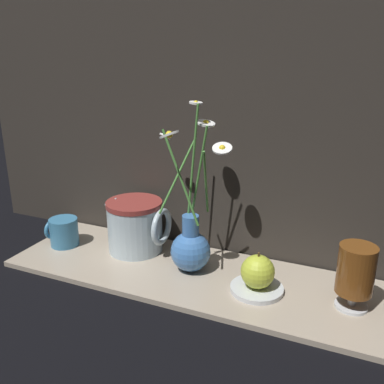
{
  "coord_description": "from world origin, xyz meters",
  "views": [
    {
      "loc": [
        0.34,
        -0.79,
        0.5
      ],
      "look_at": [
        -0.0,
        0.0,
        0.21
      ],
      "focal_mm": 40.0,
      "sensor_mm": 36.0,
      "label": 1
    }
  ],
  "objects_px": {
    "vase_with_flowers": "(191,243)",
    "ceramic_pitcher": "(136,224)",
    "yellow_mug": "(63,232)",
    "orange_fruit": "(258,272)",
    "tea_glass": "(356,272)"
  },
  "relations": [
    {
      "from": "orange_fruit",
      "to": "vase_with_flowers",
      "type": "bearing_deg",
      "value": 170.12
    },
    {
      "from": "vase_with_flowers",
      "to": "yellow_mug",
      "type": "height_order",
      "value": "vase_with_flowers"
    },
    {
      "from": "vase_with_flowers",
      "to": "ceramic_pitcher",
      "type": "bearing_deg",
      "value": 166.84
    },
    {
      "from": "vase_with_flowers",
      "to": "ceramic_pitcher",
      "type": "distance_m",
      "value": 0.17
    },
    {
      "from": "yellow_mug",
      "to": "orange_fruit",
      "type": "relative_size",
      "value": 1.04
    },
    {
      "from": "vase_with_flowers",
      "to": "orange_fruit",
      "type": "xyz_separation_m",
      "value": [
        0.16,
        -0.03,
        -0.02
      ]
    },
    {
      "from": "vase_with_flowers",
      "to": "yellow_mug",
      "type": "bearing_deg",
      "value": -177.85
    },
    {
      "from": "orange_fruit",
      "to": "ceramic_pitcher",
      "type": "bearing_deg",
      "value": 168.46
    },
    {
      "from": "vase_with_flowers",
      "to": "yellow_mug",
      "type": "xyz_separation_m",
      "value": [
        -0.36,
        -0.01,
        -0.03
      ]
    },
    {
      "from": "ceramic_pitcher",
      "to": "tea_glass",
      "type": "xyz_separation_m",
      "value": [
        0.52,
        -0.05,
        0.01
      ]
    },
    {
      "from": "yellow_mug",
      "to": "orange_fruit",
      "type": "distance_m",
      "value": 0.52
    },
    {
      "from": "ceramic_pitcher",
      "to": "orange_fruit",
      "type": "bearing_deg",
      "value": -11.54
    },
    {
      "from": "vase_with_flowers",
      "to": "ceramic_pitcher",
      "type": "xyz_separation_m",
      "value": [
        -0.17,
        0.04,
        0.0
      ]
    },
    {
      "from": "tea_glass",
      "to": "yellow_mug",
      "type": "bearing_deg",
      "value": -179.84
    },
    {
      "from": "yellow_mug",
      "to": "tea_glass",
      "type": "relative_size",
      "value": 0.62
    }
  ]
}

